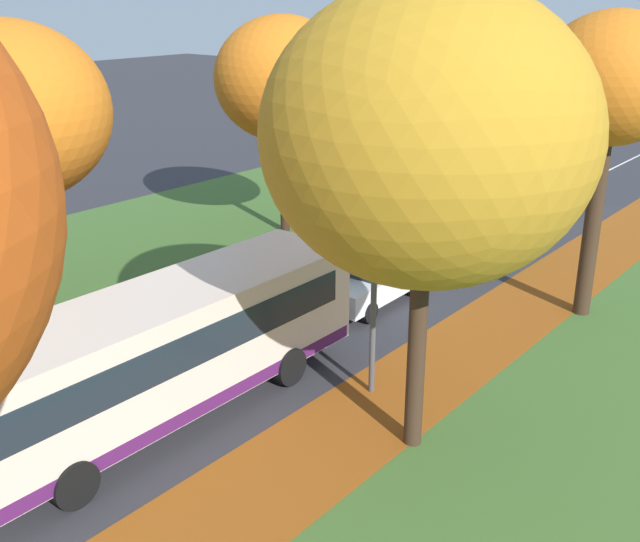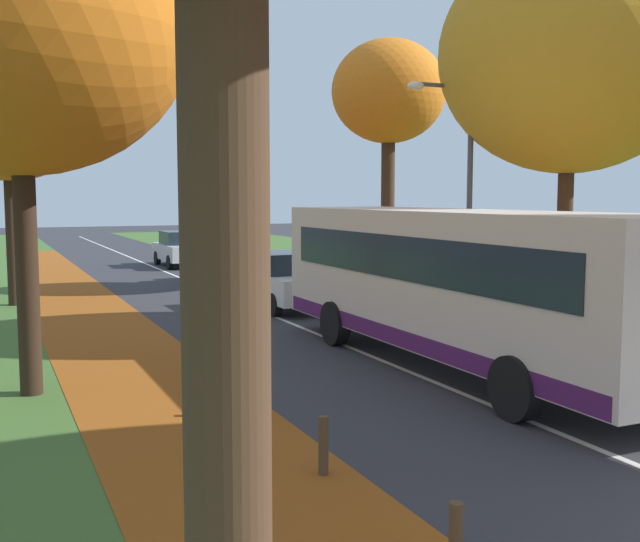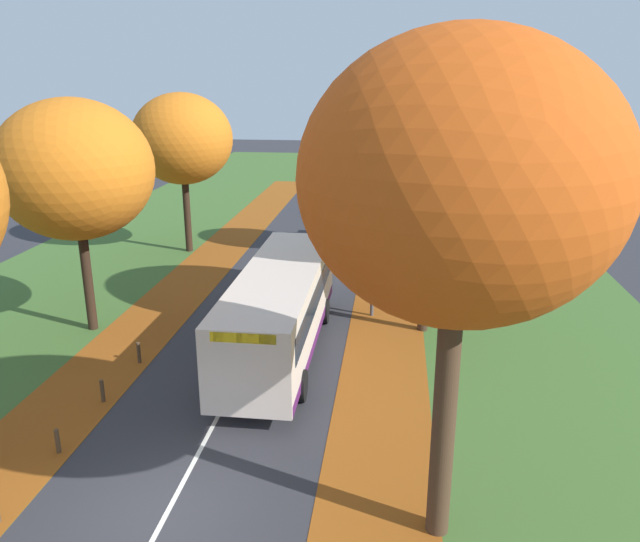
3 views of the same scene
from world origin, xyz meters
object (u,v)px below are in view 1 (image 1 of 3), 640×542
(tree_right_mid, at_px, (611,82))
(bollard_fourth, at_px, (6,364))
(bus, at_px, (163,348))
(tree_left_mid, at_px, (283,79))
(car_silver_third_in_line, at_px, (567,192))
(tree_left_near, at_px, (9,113))
(streetlamp_right, at_px, (363,243))
(car_white_lead, at_px, (373,278))
(tree_right_near, at_px, (427,137))
(car_green_following, at_px, (489,231))

(tree_right_mid, distance_m, bollard_fourth, 17.58)
(tree_right_mid, bearing_deg, bus, -113.52)
(tree_left_mid, xyz_separation_m, car_silver_third_in_line, (7.52, 10.34, -5.21))
(tree_left_near, height_order, car_silver_third_in_line, tree_left_near)
(bus, bearing_deg, bollard_fourth, -163.16)
(tree_right_mid, bearing_deg, bollard_fourth, -126.39)
(tree_left_mid, xyz_separation_m, bollard_fourth, (2.76, -13.62, -5.65))
(streetlamp_right, relative_size, car_white_lead, 1.42)
(tree_right_near, bearing_deg, car_white_lead, 131.85)
(streetlamp_right, distance_m, car_green_following, 11.86)
(car_white_lead, bearing_deg, bollard_fourth, -113.80)
(tree_right_near, xyz_separation_m, tree_right_mid, (0.17, 9.14, 0.22))
(tree_left_mid, height_order, bus, tree_left_mid)
(tree_left_mid, bearing_deg, tree_right_near, -38.04)
(tree_left_near, relative_size, tree_left_mid, 1.02)
(tree_left_mid, distance_m, tree_right_mid, 12.49)
(car_white_lead, bearing_deg, car_silver_third_in_line, 88.23)
(bus, relative_size, car_white_lead, 2.45)
(car_silver_third_in_line, bearing_deg, tree_left_mid, -126.03)
(tree_left_mid, bearing_deg, tree_left_near, -90.86)
(bollard_fourth, bearing_deg, tree_right_mid, 53.61)
(tree_left_near, xyz_separation_m, car_silver_third_in_line, (7.69, 21.34, -5.22))
(bus, distance_m, car_silver_third_in_line, 22.60)
(bollard_fourth, bearing_deg, car_white_lead, 66.20)
(tree_left_near, relative_size, bollard_fourth, 11.55)
(bollard_fourth, bearing_deg, bus, 16.84)
(tree_left_near, height_order, car_green_following, tree_left_near)
(tree_left_near, bearing_deg, tree_left_mid, 89.14)
(tree_right_near, bearing_deg, streetlamp_right, 151.94)
(car_white_lead, bearing_deg, tree_left_near, -135.24)
(streetlamp_right, bearing_deg, car_silver_third_in_line, 97.49)
(tree_left_near, bearing_deg, bollard_fourth, -41.93)
(bollard_fourth, bearing_deg, tree_right_near, 22.85)
(tree_left_mid, height_order, bollard_fourth, tree_left_mid)
(streetlamp_right, bearing_deg, tree_right_mid, 72.68)
(car_silver_third_in_line, bearing_deg, tree_right_mid, -65.47)
(tree_left_near, distance_m, bus, 8.74)
(tree_left_mid, height_order, tree_right_near, tree_right_near)
(tree_left_mid, relative_size, tree_right_mid, 0.96)
(tree_right_mid, relative_size, car_green_following, 2.05)
(bollard_fourth, distance_m, streetlamp_right, 9.54)
(bollard_fourth, distance_m, bus, 4.96)
(car_white_lead, bearing_deg, car_green_following, 85.74)
(tree_right_mid, xyz_separation_m, streetlamp_right, (-2.47, -7.92, -3.10))
(tree_right_mid, height_order, car_green_following, tree_right_mid)
(car_white_lead, distance_m, car_green_following, 6.68)
(car_silver_third_in_line, bearing_deg, car_green_following, -89.54)
(tree_left_mid, distance_m, streetlamp_right, 13.24)
(tree_right_mid, height_order, car_white_lead, tree_right_mid)
(tree_right_near, height_order, car_silver_third_in_line, tree_right_near)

